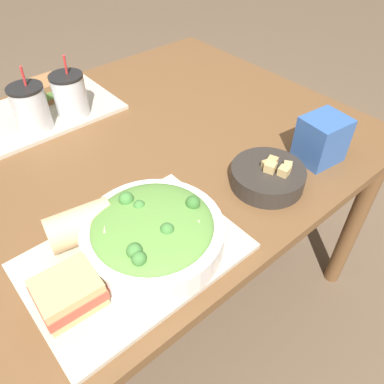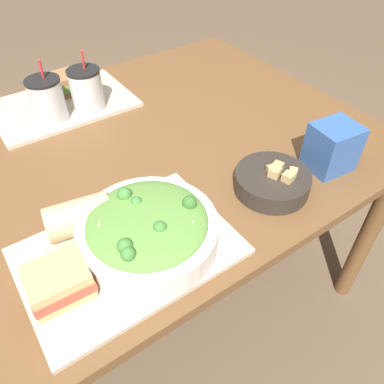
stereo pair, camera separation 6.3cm
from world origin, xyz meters
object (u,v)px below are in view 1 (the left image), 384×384
Objects in this scene: baguette_near at (81,225)px; chip_bag at (322,139)px; sandwich_near at (69,293)px; soup_bowl at (268,176)px; sandwich_far at (44,90)px; salad_bowl at (153,232)px; drink_cup_red at (70,96)px; drink_cup_dark at (31,109)px.

chip_bag is (0.64, -0.15, 0.01)m from baguette_near.
chip_bag is (0.73, -0.03, 0.02)m from sandwich_near.
sandwich_far is (-0.25, 0.77, 0.02)m from soup_bowl.
soup_bowl is at bearing -178.89° from chip_bag.
soup_bowl is at bearing -96.55° from baguette_near.
drink_cup_red is at bearing 78.22° from salad_bowl.
drink_cup_red reaches higher than baguette_near.
drink_cup_dark is (0.10, 0.48, 0.02)m from baguette_near.
sandwich_near is 0.94× the size of sandwich_far.
salad_bowl is at bearing -90.03° from drink_cup_dark.
sandwich_far is at bearing 100.15° from drink_cup_red.
sandwich_near reaches higher than soup_bowl.
drink_cup_dark reaches higher than soup_bowl.
baguette_near is 0.66m from chip_bag.
baguette_near is (0.10, 0.13, 0.01)m from sandwich_near.
sandwich_near is 0.80× the size of baguette_near.
soup_bowl is at bearing 2.27° from sandwich_near.
baguette_near is (-0.45, 0.14, 0.02)m from soup_bowl.
sandwich_near is at bearing -175.21° from chip_bag.
drink_cup_red is (0.03, -0.15, 0.03)m from sandwich_far.
salad_bowl is 0.35m from soup_bowl.
soup_bowl is 0.54m from sandwich_near.
sandwich_near is 0.94× the size of chip_bag.
soup_bowl is 1.48× the size of sandwich_far.
salad_bowl is 2.47× the size of sandwich_near.
sandwich_far is 0.66× the size of drink_cup_dark.
sandwich_near is at bearing 153.21° from baguette_near.
baguette_near is at bearing 173.24° from chip_bag.
soup_bowl is 0.19m from chip_bag.
drink_cup_dark reaches higher than sandwich_far.
drink_cup_red is at bearing 129.61° from chip_bag.
sandwich_near is 0.82m from sandwich_far.
drink_cup_dark reaches higher than baguette_near.
sandwich_far is at bearing 82.51° from salad_bowl.
drink_cup_red reaches higher than sandwich_far.
salad_bowl reaches higher than sandwich_far.
salad_bowl is 1.52× the size of drink_cup_dark.
drink_cup_dark is at bearing 136.87° from chip_bag.
sandwich_near is 0.64m from drink_cup_dark.
drink_cup_red is (0.13, 0.00, -0.00)m from drink_cup_dark.
baguette_near is 0.66m from sandwich_far.
chip_bag is (0.44, -0.79, 0.02)m from sandwich_far.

